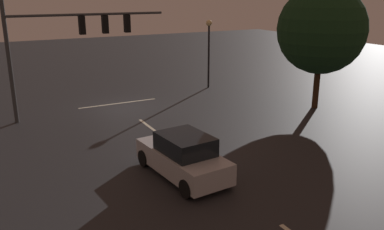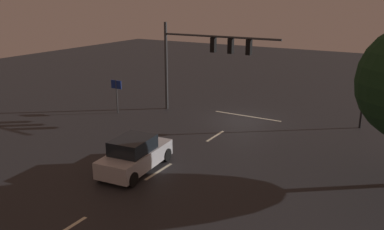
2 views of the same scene
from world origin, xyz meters
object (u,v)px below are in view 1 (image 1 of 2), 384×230
Objects in this scene: car_approaching at (183,156)px; tree_left_near at (322,30)px; traffic_signal_assembly at (70,35)px; street_lamp_left_kerb at (209,41)px.

car_approaching is 0.62× the size of tree_left_near.
tree_left_near is (-11.43, -4.87, 3.88)m from car_approaching.
traffic_signal_assembly reaches higher than car_approaching.
tree_left_near reaches higher than car_approaching.
car_approaching is at bearing 99.77° from traffic_signal_assembly.
car_approaching is 13.02m from tree_left_near.
street_lamp_left_kerb is (-10.15, -2.43, -1.07)m from traffic_signal_assembly.
street_lamp_left_kerb is 0.67× the size of tree_left_near.
car_approaching is (-1.75, 10.18, -3.70)m from traffic_signal_assembly.
street_lamp_left_kerb is at bearing -123.67° from car_approaching.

